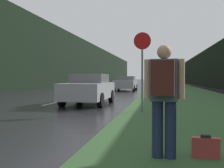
# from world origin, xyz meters

# --- Properties ---
(grass_verge) EXTENTS (6.00, 240.00, 0.02)m
(grass_verge) POSITION_xyz_m (6.76, 40.00, 0.01)
(grass_verge) COLOR #33562D
(grass_verge) RESTS_ON ground_plane
(lane_stripe_c) EXTENTS (0.12, 3.00, 0.01)m
(lane_stripe_c) POSITION_xyz_m (0.00, 12.12, 0.00)
(lane_stripe_c) COLOR silver
(lane_stripe_c) RESTS_ON ground_plane
(lane_stripe_d) EXTENTS (0.12, 3.00, 0.01)m
(lane_stripe_d) POSITION_xyz_m (0.00, 19.12, 0.00)
(lane_stripe_d) COLOR silver
(lane_stripe_d) RESTS_ON ground_plane
(treeline_far_side) EXTENTS (2.00, 140.00, 8.39)m
(treeline_far_side) POSITION_xyz_m (-9.76, 50.00, 4.20)
(treeline_far_side) COLOR black
(treeline_far_side) RESTS_ON ground_plane
(treeline_near_side) EXTENTS (2.00, 140.00, 5.45)m
(treeline_near_side) POSITION_xyz_m (12.76, 50.00, 2.73)
(treeline_near_side) COLOR black
(treeline_near_side) RESTS_ON ground_plane
(stop_sign) EXTENTS (0.61, 0.07, 2.83)m
(stop_sign) POSITION_xyz_m (4.46, 9.04, 1.68)
(stop_sign) COLOR slate
(stop_sign) RESTS_ON ground_plane
(hitchhiker_with_backpack) EXTENTS (0.59, 0.44, 1.70)m
(hitchhiker_with_backpack) POSITION_xyz_m (5.13, 3.21, 0.98)
(hitchhiker_with_backpack) COLOR #1E2847
(hitchhiker_with_backpack) RESTS_ON ground_plane
(suitcase) EXTENTS (0.41, 0.18, 0.36)m
(suitcase) POSITION_xyz_m (5.75, 3.36, 0.17)
(suitcase) COLOR #9E3333
(suitcase) RESTS_ON ground_plane
(car_passing_near) EXTENTS (1.84, 4.12, 1.40)m
(car_passing_near) POSITION_xyz_m (1.88, 11.50, 0.71)
(car_passing_near) COLOR #9E9EA3
(car_passing_near) RESTS_ON ground_plane
(car_passing_far) EXTENTS (1.98, 4.30, 1.39)m
(car_passing_far) POSITION_xyz_m (1.88, 25.73, 0.71)
(car_passing_far) COLOR #9E9EA3
(car_passing_far) RESTS_ON ground_plane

